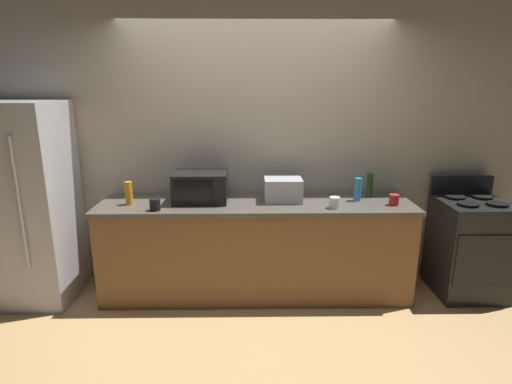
{
  "coord_description": "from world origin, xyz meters",
  "views": [
    {
      "loc": [
        -0.06,
        -3.17,
        1.95
      ],
      "look_at": [
        0.0,
        0.4,
        1.0
      ],
      "focal_mm": 28.94,
      "sensor_mm": 36.0,
      "label": 1
    }
  ],
  "objects_px": {
    "toaster_oven": "(283,190)",
    "bottle_dish_soap": "(129,193)",
    "refrigerator": "(27,204)",
    "mug_black": "(155,205)",
    "mug_red": "(394,200)",
    "mug_white": "(335,203)",
    "stove_range": "(469,247)",
    "bottle_wine": "(370,185)",
    "bottle_spray_cleaner": "(358,189)",
    "microwave": "(200,187)"
  },
  "relations": [
    {
      "from": "toaster_oven",
      "to": "bottle_dish_soap",
      "type": "height_order",
      "value": "toaster_oven"
    },
    {
      "from": "refrigerator",
      "to": "mug_black",
      "type": "xyz_separation_m",
      "value": [
        1.19,
        -0.22,
        0.05
      ]
    },
    {
      "from": "mug_red",
      "to": "mug_black",
      "type": "distance_m",
      "value": 2.08
    },
    {
      "from": "toaster_oven",
      "to": "mug_white",
      "type": "xyz_separation_m",
      "value": [
        0.43,
        -0.23,
        -0.06
      ]
    },
    {
      "from": "stove_range",
      "to": "bottle_wine",
      "type": "relative_size",
      "value": 4.68
    },
    {
      "from": "stove_range",
      "to": "bottle_dish_soap",
      "type": "bearing_deg",
      "value": -179.31
    },
    {
      "from": "mug_red",
      "to": "bottle_wine",
      "type": "bearing_deg",
      "value": 117.29
    },
    {
      "from": "refrigerator",
      "to": "bottle_spray_cleaner",
      "type": "height_order",
      "value": "refrigerator"
    },
    {
      "from": "mug_white",
      "to": "bottle_dish_soap",
      "type": "bearing_deg",
      "value": 175.73
    },
    {
      "from": "refrigerator",
      "to": "bottle_wine",
      "type": "xyz_separation_m",
      "value": [
        3.13,
        0.18,
        0.12
      ]
    },
    {
      "from": "microwave",
      "to": "bottle_spray_cleaner",
      "type": "distance_m",
      "value": 1.43
    },
    {
      "from": "microwave",
      "to": "mug_black",
      "type": "relative_size",
      "value": 4.75
    },
    {
      "from": "refrigerator",
      "to": "bottle_spray_cleaner",
      "type": "relative_size",
      "value": 8.5
    },
    {
      "from": "toaster_oven",
      "to": "stove_range",
      "type": "bearing_deg",
      "value": -1.97
    },
    {
      "from": "mug_black",
      "to": "bottle_spray_cleaner",
      "type": "bearing_deg",
      "value": 8.65
    },
    {
      "from": "stove_range",
      "to": "bottle_wine",
      "type": "xyz_separation_m",
      "value": [
        -0.92,
        0.18,
        0.55
      ]
    },
    {
      "from": "stove_range",
      "to": "mug_red",
      "type": "distance_m",
      "value": 0.93
    },
    {
      "from": "refrigerator",
      "to": "toaster_oven",
      "type": "relative_size",
      "value": 5.29
    },
    {
      "from": "mug_white",
      "to": "mug_red",
      "type": "distance_m",
      "value": 0.55
    },
    {
      "from": "mug_black",
      "to": "mug_white",
      "type": "bearing_deg",
      "value": 1.66
    },
    {
      "from": "microwave",
      "to": "mug_red",
      "type": "relative_size",
      "value": 4.98
    },
    {
      "from": "toaster_oven",
      "to": "bottle_spray_cleaner",
      "type": "distance_m",
      "value": 0.68
    },
    {
      "from": "bottle_wine",
      "to": "stove_range",
      "type": "bearing_deg",
      "value": -11.31
    },
    {
      "from": "bottle_dish_soap",
      "to": "mug_red",
      "type": "distance_m",
      "value": 2.35
    },
    {
      "from": "bottle_dish_soap",
      "to": "mug_red",
      "type": "relative_size",
      "value": 2.15
    },
    {
      "from": "toaster_oven",
      "to": "mug_black",
      "type": "bearing_deg",
      "value": -165.97
    },
    {
      "from": "refrigerator",
      "to": "toaster_oven",
      "type": "distance_m",
      "value": 2.3
    },
    {
      "from": "microwave",
      "to": "bottle_spray_cleaner",
      "type": "relative_size",
      "value": 2.27
    },
    {
      "from": "toaster_oven",
      "to": "mug_black",
      "type": "height_order",
      "value": "toaster_oven"
    },
    {
      "from": "mug_red",
      "to": "toaster_oven",
      "type": "bearing_deg",
      "value": 171.05
    },
    {
      "from": "bottle_wine",
      "to": "mug_black",
      "type": "height_order",
      "value": "bottle_wine"
    },
    {
      "from": "toaster_oven",
      "to": "bottle_wine",
      "type": "bearing_deg",
      "value": 8.57
    },
    {
      "from": "bottle_spray_cleaner",
      "to": "mug_black",
      "type": "relative_size",
      "value": 2.1
    },
    {
      "from": "bottle_spray_cleaner",
      "to": "mug_black",
      "type": "distance_m",
      "value": 1.81
    },
    {
      "from": "stove_range",
      "to": "mug_black",
      "type": "distance_m",
      "value": 2.91
    },
    {
      "from": "microwave",
      "to": "bottle_spray_cleaner",
      "type": "bearing_deg",
      "value": 0.31
    },
    {
      "from": "toaster_oven",
      "to": "mug_black",
      "type": "xyz_separation_m",
      "value": [
        -1.11,
        -0.28,
        -0.05
      ]
    },
    {
      "from": "bottle_wine",
      "to": "mug_white",
      "type": "distance_m",
      "value": 0.54
    },
    {
      "from": "microwave",
      "to": "mug_white",
      "type": "relative_size",
      "value": 4.94
    },
    {
      "from": "bottle_dish_soap",
      "to": "bottle_wine",
      "type": "bearing_deg",
      "value": 5.77
    },
    {
      "from": "mug_white",
      "to": "microwave",
      "type": "bearing_deg",
      "value": 169.42
    },
    {
      "from": "toaster_oven",
      "to": "mug_white",
      "type": "distance_m",
      "value": 0.49
    },
    {
      "from": "bottle_spray_cleaner",
      "to": "mug_red",
      "type": "relative_size",
      "value": 2.19
    },
    {
      "from": "microwave",
      "to": "toaster_oven",
      "type": "distance_m",
      "value": 0.75
    },
    {
      "from": "stove_range",
      "to": "mug_red",
      "type": "height_order",
      "value": "stove_range"
    },
    {
      "from": "stove_range",
      "to": "microwave",
      "type": "bearing_deg",
      "value": 178.9
    },
    {
      "from": "mug_red",
      "to": "refrigerator",
      "type": "bearing_deg",
      "value": 178.38
    },
    {
      "from": "bottle_spray_cleaner",
      "to": "microwave",
      "type": "bearing_deg",
      "value": -179.69
    },
    {
      "from": "refrigerator",
      "to": "mug_white",
      "type": "height_order",
      "value": "refrigerator"
    },
    {
      "from": "microwave",
      "to": "mug_white",
      "type": "distance_m",
      "value": 1.2
    }
  ]
}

